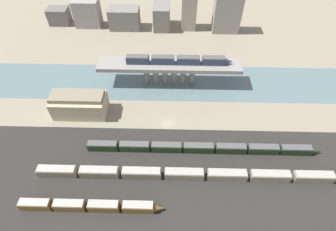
% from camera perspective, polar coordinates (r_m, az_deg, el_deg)
% --- Properties ---
extents(ground_plane, '(400.00, 400.00, 0.00)m').
position_cam_1_polar(ground_plane, '(103.13, -0.00, -1.71)').
color(ground_plane, gray).
extents(railbed_yard, '(280.00, 42.00, 0.01)m').
position_cam_1_polar(railbed_yard, '(89.52, -0.40, -13.51)').
color(railbed_yard, '#282623').
rests_on(railbed_yard, ground).
extents(river_water, '(320.00, 24.36, 0.01)m').
position_cam_1_polar(river_water, '(120.48, 0.29, 7.25)').
color(river_water, slate).
rests_on(river_water, ground).
extents(bridge, '(61.52, 9.61, 10.67)m').
position_cam_1_polar(bridge, '(115.10, 0.31, 10.46)').
color(bridge, gray).
rests_on(bridge, ground).
extents(train_on_bridge, '(45.00, 3.12, 3.42)m').
position_cam_1_polar(train_on_bridge, '(112.82, 2.33, 11.96)').
color(train_on_bridge, '#2D384C').
rests_on(train_on_bridge, bridge).
extents(train_yard_near, '(43.84, 2.65, 3.74)m').
position_cam_1_polar(train_yard_near, '(86.67, -16.57, -18.34)').
color(train_yard_near, brown).
rests_on(train_yard_near, ground).
extents(train_yard_mid, '(115.67, 2.95, 3.73)m').
position_cam_1_polar(train_yard_mid, '(89.17, 9.24, -12.60)').
color(train_yard_mid, gray).
rests_on(train_yard_mid, ground).
extents(train_yard_far, '(83.12, 2.66, 3.50)m').
position_cam_1_polar(train_yard_far, '(94.62, 7.45, -7.04)').
color(train_yard_far, '#23381E').
rests_on(train_yard_far, ground).
extents(warehouse_building, '(20.81, 10.21, 9.97)m').
position_cam_1_polar(warehouse_building, '(109.36, -18.70, 2.35)').
color(warehouse_building, tan).
rests_on(warehouse_building, ground).
extents(city_block_far_left, '(11.43, 8.46, 9.11)m').
position_cam_1_polar(city_block_far_left, '(174.22, -22.62, 19.38)').
color(city_block_far_left, '#605B56').
rests_on(city_block_far_left, ground).
extents(city_block_left, '(14.24, 8.74, 14.96)m').
position_cam_1_polar(city_block_left, '(165.37, -17.16, 20.53)').
color(city_block_left, gray).
rests_on(city_block_left, ground).
extents(city_block_center, '(16.86, 9.98, 11.46)m').
position_cam_1_polar(city_block_center, '(159.42, -9.47, 20.18)').
color(city_block_center, slate).
rests_on(city_block_center, ground).
extents(city_block_right, '(8.97, 14.52, 13.00)m').
position_cam_1_polar(city_block_right, '(157.87, -1.38, 20.80)').
color(city_block_right, slate).
rests_on(city_block_right, ground).
extents(city_block_far_right, '(8.00, 8.23, 23.44)m').
position_cam_1_polar(city_block_far_right, '(154.96, 4.62, 22.28)').
color(city_block_far_right, gray).
rests_on(city_block_far_right, ground).
extents(city_block_tall, '(14.58, 8.02, 23.85)m').
position_cam_1_polar(city_block_tall, '(154.98, 12.85, 21.40)').
color(city_block_tall, gray).
rests_on(city_block_tall, ground).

